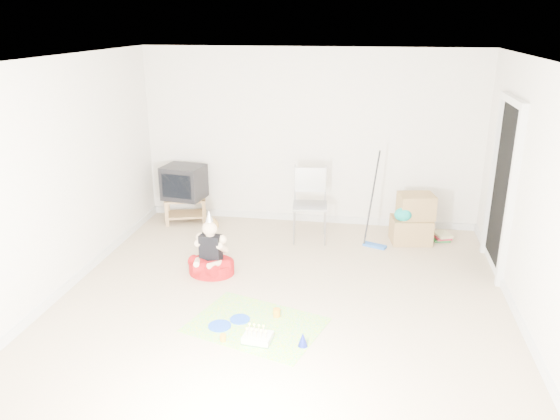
% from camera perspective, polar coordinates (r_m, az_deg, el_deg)
% --- Properties ---
extents(ground, '(5.00, 5.00, 0.00)m').
position_cam_1_polar(ground, '(6.22, 0.31, -9.11)').
color(ground, '#C4AD8D').
rests_on(ground, ground).
extents(doorway_recess, '(0.02, 0.90, 2.05)m').
position_cam_1_polar(doorway_recess, '(7.07, 22.25, 1.95)').
color(doorway_recess, black).
rests_on(doorway_recess, ground).
extents(tv_stand, '(0.70, 0.55, 0.38)m').
position_cam_1_polar(tv_stand, '(8.48, -9.84, 0.28)').
color(tv_stand, '#A07848').
rests_on(tv_stand, ground).
extents(crt_tv, '(0.65, 0.57, 0.50)m').
position_cam_1_polar(crt_tv, '(8.36, -9.99, 2.88)').
color(crt_tv, black).
rests_on(crt_tv, tv_stand).
extents(folding_chair, '(0.52, 0.50, 1.04)m').
position_cam_1_polar(folding_chair, '(7.60, 3.14, 0.45)').
color(folding_chair, gray).
rests_on(folding_chair, ground).
extents(cardboard_boxes, '(0.61, 0.51, 0.69)m').
position_cam_1_polar(cardboard_boxes, '(7.79, 13.68, -0.97)').
color(cardboard_boxes, '#987849').
rests_on(cardboard_boxes, ground).
extents(floor_mop, '(0.34, 0.40, 1.27)m').
position_cam_1_polar(floor_mop, '(7.54, 9.97, -1.99)').
color(floor_mop, blue).
rests_on(floor_mop, ground).
extents(book_pile, '(0.29, 0.32, 0.10)m').
position_cam_1_polar(book_pile, '(8.09, 16.48, -2.64)').
color(book_pile, '#22682C').
rests_on(book_pile, ground).
extents(seated_woman, '(0.63, 0.63, 0.82)m').
position_cam_1_polar(seated_woman, '(6.76, -7.20, -5.17)').
color(seated_woman, '#AB0F12').
rests_on(seated_woman, ground).
extents(party_mat, '(1.52, 1.29, 0.01)m').
position_cam_1_polar(party_mat, '(5.72, -2.53, -11.90)').
color(party_mat, '#FF35A4').
rests_on(party_mat, ground).
extents(birthday_cake, '(0.29, 0.24, 0.14)m').
position_cam_1_polar(birthday_cake, '(5.44, -2.35, -13.22)').
color(birthday_cake, silver).
rests_on(birthday_cake, party_mat).
extents(blue_plate_near, '(0.29, 0.29, 0.01)m').
position_cam_1_polar(blue_plate_near, '(5.80, -4.21, -11.31)').
color(blue_plate_near, blue).
rests_on(blue_plate_near, party_mat).
extents(blue_plate_far, '(0.31, 0.31, 0.01)m').
position_cam_1_polar(blue_plate_far, '(5.71, -6.33, -11.94)').
color(blue_plate_far, blue).
rests_on(blue_plate_far, party_mat).
extents(orange_cup_near, '(0.08, 0.08, 0.09)m').
position_cam_1_polar(orange_cup_near, '(5.83, -0.34, -10.68)').
color(orange_cup_near, orange).
rests_on(orange_cup_near, party_mat).
extents(orange_cup_far, '(0.06, 0.06, 0.07)m').
position_cam_1_polar(orange_cup_far, '(5.47, -5.98, -13.13)').
color(orange_cup_far, orange).
rests_on(orange_cup_far, party_mat).
extents(blue_party_hat, '(0.14, 0.14, 0.14)m').
position_cam_1_polar(blue_party_hat, '(5.35, 2.40, -13.35)').
color(blue_party_hat, '#1826AD').
rests_on(blue_party_hat, party_mat).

